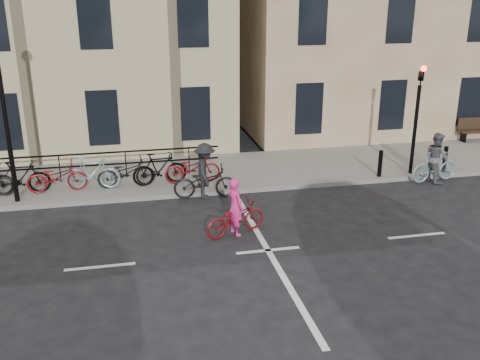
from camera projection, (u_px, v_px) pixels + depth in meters
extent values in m
plane|color=black|center=(268.00, 250.00, 13.09)|extent=(120.00, 120.00, 0.00)
cube|color=slate|center=(106.00, 180.00, 17.81)|extent=(46.00, 4.00, 0.15)
cylinder|color=black|center=(415.00, 130.00, 17.80)|extent=(0.12, 0.12, 3.00)
imported|color=black|center=(421.00, 71.00, 17.15)|extent=(0.15, 0.18, 0.90)
sphere|color=#FF0C05|center=(424.00, 69.00, 17.01)|extent=(0.18, 0.18, 0.18)
cylinder|color=black|center=(5.00, 118.00, 14.99)|extent=(0.14, 0.14, 5.00)
cylinder|color=black|center=(380.00, 163.00, 17.81)|extent=(0.14, 0.14, 0.90)
cylinder|color=black|center=(445.00, 159.00, 18.29)|extent=(0.14, 0.14, 0.90)
cube|color=black|center=(463.00, 137.00, 22.10)|extent=(0.06, 0.38, 0.40)
cube|color=black|center=(477.00, 131.00, 22.15)|extent=(1.60, 0.40, 0.06)
cube|color=black|center=(475.00, 123.00, 22.22)|extent=(1.60, 0.06, 0.50)
cube|color=black|center=(93.00, 166.00, 17.47)|extent=(8.30, 0.04, 0.95)
imported|color=black|center=(20.00, 178.00, 16.21)|extent=(1.75, 0.49, 1.05)
imported|color=maroon|center=(57.00, 177.00, 16.43)|extent=(1.80, 0.63, 0.95)
imported|color=#81A3A9|center=(92.00, 173.00, 16.62)|extent=(1.75, 0.49, 1.05)
imported|color=black|center=(126.00, 172.00, 16.85)|extent=(1.80, 0.63, 0.95)
imported|color=black|center=(160.00, 169.00, 17.04)|extent=(1.75, 0.49, 1.05)
imported|color=maroon|center=(192.00, 168.00, 17.26)|extent=(1.80, 0.63, 0.95)
imported|color=maroon|center=(235.00, 218.00, 13.85)|extent=(1.83, 1.20, 0.91)
imported|color=#F02A86|center=(235.00, 207.00, 13.74)|extent=(0.55, 0.66, 1.54)
imported|color=#81A3A9|center=(435.00, 167.00, 17.76)|extent=(1.78, 0.70, 1.04)
imported|color=#56565B|center=(436.00, 157.00, 17.65)|extent=(0.73, 0.89, 1.68)
imported|color=black|center=(205.00, 182.00, 16.34)|extent=(1.98, 0.83, 1.02)
imported|color=black|center=(205.00, 171.00, 16.22)|extent=(0.73, 1.16, 1.72)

